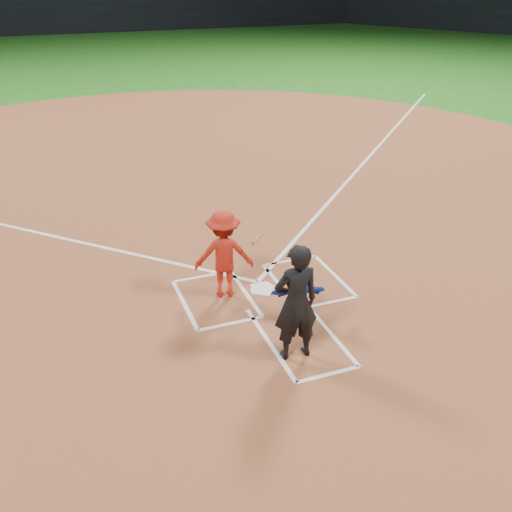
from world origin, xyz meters
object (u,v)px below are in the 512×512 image
object	(u,v)px
umpire	(296,303)
batter_at_plate	(224,254)
catcher	(299,296)
home_plate	(263,289)

from	to	relation	value
umpire	batter_at_plate	world-z (taller)	umpire
catcher	umpire	world-z (taller)	umpire
home_plate	umpire	xyz separation A→B (m)	(-0.29, -2.14, 1.00)
catcher	batter_at_plate	world-z (taller)	batter_at_plate
home_plate	catcher	world-z (taller)	catcher
catcher	batter_at_plate	xyz separation A→B (m)	(-0.93, 1.36, 0.34)
home_plate	batter_at_plate	bearing A→B (deg)	-7.61
batter_at_plate	catcher	bearing A→B (deg)	-55.63
home_plate	catcher	xyz separation A→B (m)	(0.18, -1.26, 0.52)
home_plate	batter_at_plate	world-z (taller)	batter_at_plate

